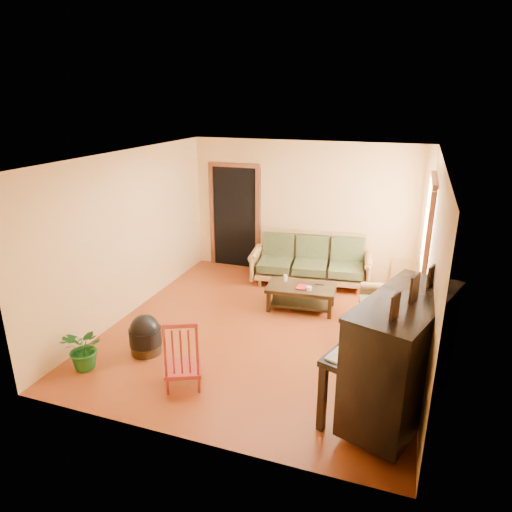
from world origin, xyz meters
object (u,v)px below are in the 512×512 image
at_px(piano, 400,360).
at_px(footstool, 146,339).
at_px(ceramic_crock, 401,284).
at_px(potted_plant, 85,348).
at_px(coffee_table, 301,298).
at_px(armchair, 383,302).
at_px(sofa, 311,260).
at_px(red_chair, 183,351).

relative_size(piano, footstool, 3.67).
distance_m(ceramic_crock, potted_plant, 5.48).
distance_m(coffee_table, potted_plant, 3.44).
height_order(piano, ceramic_crock, piano).
relative_size(armchair, potted_plant, 1.45).
height_order(ceramic_crock, potted_plant, potted_plant).
bearing_deg(sofa, footstool, -123.92).
height_order(red_chair, ceramic_crock, red_chair).
distance_m(coffee_table, footstool, 2.65).
bearing_deg(footstool, sofa, 63.33).
height_order(coffee_table, piano, piano).
bearing_deg(piano, red_chair, -155.60).
height_order(coffee_table, red_chair, red_chair).
bearing_deg(sofa, red_chair, -108.70).
height_order(coffee_table, ceramic_crock, coffee_table).
height_order(sofa, ceramic_crock, sofa).
bearing_deg(ceramic_crock, footstool, -133.46).
bearing_deg(coffee_table, potted_plant, -129.79).
relative_size(ceramic_crock, potted_plant, 0.40).
relative_size(coffee_table, ceramic_crock, 4.73).
height_order(sofa, coffee_table, sofa).
distance_m(piano, ceramic_crock, 3.70).
distance_m(armchair, potted_plant, 4.26).
relative_size(piano, ceramic_crock, 6.84).
xyz_separation_m(sofa, piano, (1.74, -3.41, 0.25)).
bearing_deg(piano, ceramic_crock, 110.33).
distance_m(red_chair, ceramic_crock, 4.58).
relative_size(piano, red_chair, 1.74).
bearing_deg(red_chair, potted_plant, 159.77).
bearing_deg(red_chair, piano, -18.99).
xyz_separation_m(sofa, coffee_table, (0.10, -1.11, -0.26)).
bearing_deg(potted_plant, sofa, 60.75).
height_order(piano, potted_plant, piano).
xyz_separation_m(sofa, ceramic_crock, (1.64, 0.24, -0.35)).
bearing_deg(red_chair, ceramic_crock, 34.02).
relative_size(sofa, footstool, 4.96).
relative_size(armchair, red_chair, 0.92).
xyz_separation_m(sofa, potted_plant, (-2.10, -3.76, -0.17)).
height_order(coffee_table, footstool, footstool).
bearing_deg(armchair, potted_plant, -154.44).
xyz_separation_m(coffee_table, footstool, (-1.69, -2.05, 0.01)).
bearing_deg(potted_plant, armchair, 34.30).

